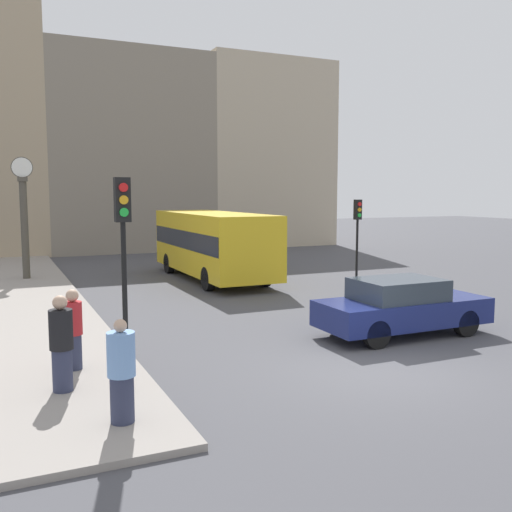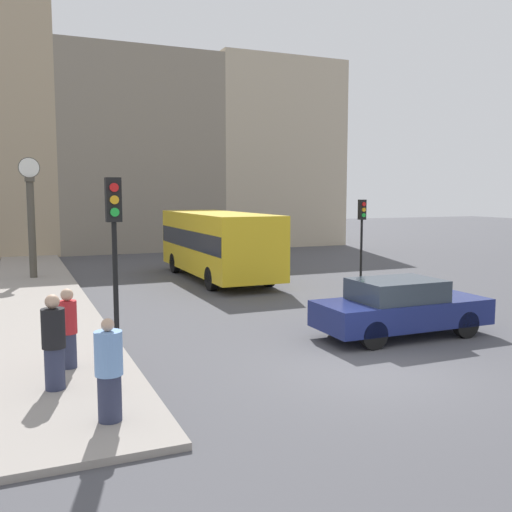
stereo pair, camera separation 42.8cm
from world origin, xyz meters
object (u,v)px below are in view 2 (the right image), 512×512
object	(u,v)px
sedan_car	(400,307)
street_clock	(31,218)
pedestrian_red_top	(68,328)
traffic_light_near	(114,240)
pedestrian_black_jacket	(54,343)
pedestrian_blue_stripe	(109,371)
bus_distant	(218,241)
traffic_light_far	(362,224)

from	to	relation	value
sedan_car	street_clock	size ratio (longest dim) A/B	0.90
pedestrian_red_top	traffic_light_near	bearing A→B (deg)	-68.28
sedan_car	pedestrian_black_jacket	xyz separation A→B (m)	(-8.32, -1.09, 0.23)
street_clock	pedestrian_red_top	world-z (taller)	street_clock
pedestrian_blue_stripe	pedestrian_red_top	xyz separation A→B (m)	(-0.34, 3.05, 0.02)
pedestrian_blue_stripe	pedestrian_red_top	bearing A→B (deg)	96.30
street_clock	pedestrian_red_top	distance (m)	13.62
traffic_light_near	pedestrian_red_top	world-z (taller)	traffic_light_near
bus_distant	pedestrian_blue_stripe	distance (m)	15.34
street_clock	pedestrian_red_top	size ratio (longest dim) A/B	3.07
traffic_light_near	pedestrian_red_top	size ratio (longest dim) A/B	2.33
traffic_light_near	pedestrian_red_top	xyz separation A→B (m)	(-0.68, 1.72, -1.88)
traffic_light_far	pedestrian_red_top	bearing A→B (deg)	-149.52
sedan_car	pedestrian_black_jacket	world-z (taller)	pedestrian_black_jacket
sedan_car	street_clock	distance (m)	16.04
sedan_car	pedestrian_red_top	bearing A→B (deg)	179.10
bus_distant	pedestrian_blue_stripe	world-z (taller)	bus_distant
pedestrian_blue_stripe	bus_distant	bearing A→B (deg)	64.57
traffic_light_near	pedestrian_black_jacket	distance (m)	2.17
bus_distant	traffic_light_far	distance (m)	6.08
traffic_light_far	street_clock	size ratio (longest dim) A/B	0.68
bus_distant	pedestrian_red_top	distance (m)	12.84
street_clock	traffic_light_near	bearing A→B (deg)	-86.50
pedestrian_black_jacket	pedestrian_blue_stripe	xyz separation A→B (m)	(0.68, -1.83, -0.06)
bus_distant	traffic_light_near	bearing A→B (deg)	-116.48
sedan_car	pedestrian_blue_stripe	distance (m)	8.18
traffic_light_far	pedestrian_red_top	xyz separation A→B (m)	(-11.26, -6.63, -1.50)
street_clock	bus_distant	bearing A→B (deg)	-20.80
sedan_car	pedestrian_red_top	world-z (taller)	pedestrian_red_top
bus_distant	pedestrian_red_top	size ratio (longest dim) A/B	5.21
pedestrian_blue_stripe	pedestrian_red_top	distance (m)	3.07
traffic_light_far	pedestrian_blue_stripe	xyz separation A→B (m)	(-10.92, -9.67, -1.52)
bus_distant	traffic_light_far	size ratio (longest dim) A/B	2.50
street_clock	pedestrian_black_jacket	bearing A→B (deg)	-90.38
sedan_car	pedestrian_blue_stripe	size ratio (longest dim) A/B	2.77
sedan_car	traffic_light_near	distance (m)	7.75
sedan_car	traffic_light_near	size ratio (longest dim) A/B	1.18
bus_distant	pedestrian_red_top	xyz separation A→B (m)	(-6.92, -10.79, -0.67)
bus_distant	traffic_light_near	world-z (taller)	traffic_light_near
traffic_light_far	pedestrian_black_jacket	distance (m)	14.08
street_clock	pedestrian_red_top	xyz separation A→B (m)	(0.25, -13.51, -1.67)
bus_distant	pedestrian_black_jacket	size ratio (longest dim) A/B	4.89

